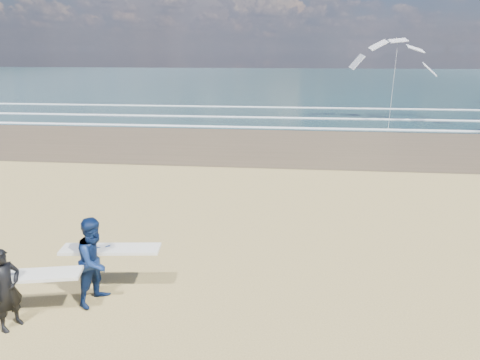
# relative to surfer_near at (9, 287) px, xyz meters

# --- Properties ---
(ocean) EXTENTS (220.00, 100.00, 0.02)m
(ocean) POSITION_rel_surfer_near_xyz_m (19.78, 72.53, -0.88)
(ocean) COLOR #193538
(ocean) RESTS_ON ground
(foam_breakers) EXTENTS (220.00, 11.70, 0.05)m
(foam_breakers) POSITION_rel_surfer_near_xyz_m (19.78, 28.63, -0.83)
(foam_breakers) COLOR white
(foam_breakers) RESTS_ON ground
(surfer_near) EXTENTS (2.26, 1.21, 1.74)m
(surfer_near) POSITION_rel_surfer_near_xyz_m (0.00, 0.00, 0.00)
(surfer_near) COLOR black
(surfer_near) RESTS_ON ground
(surfer_far) EXTENTS (2.24, 1.32, 1.99)m
(surfer_far) POSITION_rel_surfer_near_xyz_m (1.34, 1.09, 0.11)
(surfer_far) COLOR #0D1F4B
(surfer_far) RESTS_ON ground
(kite_1) EXTENTS (6.49, 4.81, 7.29)m
(kite_1) POSITION_rel_surfer_near_xyz_m (13.30, 26.50, 3.35)
(kite_1) COLOR slate
(kite_1) RESTS_ON ground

